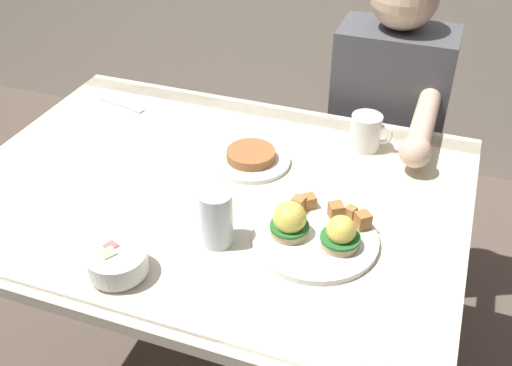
{
  "coord_description": "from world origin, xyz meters",
  "views": [
    {
      "loc": [
        0.5,
        -1.07,
        1.59
      ],
      "look_at": [
        0.12,
        0.0,
        0.78
      ],
      "focal_mm": 42.38,
      "sensor_mm": 36.0,
      "label": 1
    }
  ],
  "objects_px": {
    "eggs_benedict_plate": "(315,232)",
    "fruit_bowl": "(117,263)",
    "diner_person": "(387,125)",
    "fork": "(125,106)",
    "dining_table": "(213,222)",
    "side_plate": "(251,158)",
    "coffee_mug": "(367,131)",
    "water_glass_near": "(217,221)"
  },
  "relations": [
    {
      "from": "fruit_bowl",
      "to": "coffee_mug",
      "type": "height_order",
      "value": "coffee_mug"
    },
    {
      "from": "coffee_mug",
      "to": "fork",
      "type": "distance_m",
      "value": 0.71
    },
    {
      "from": "diner_person",
      "to": "fork",
      "type": "bearing_deg",
      "value": -156.67
    },
    {
      "from": "fruit_bowl",
      "to": "water_glass_near",
      "type": "relative_size",
      "value": 0.96
    },
    {
      "from": "dining_table",
      "to": "eggs_benedict_plate",
      "type": "bearing_deg",
      "value": -20.42
    },
    {
      "from": "fruit_bowl",
      "to": "fork",
      "type": "distance_m",
      "value": 0.71
    },
    {
      "from": "dining_table",
      "to": "diner_person",
      "type": "bearing_deg",
      "value": 61.38
    },
    {
      "from": "fruit_bowl",
      "to": "diner_person",
      "type": "height_order",
      "value": "diner_person"
    },
    {
      "from": "eggs_benedict_plate",
      "to": "fruit_bowl",
      "type": "xyz_separation_m",
      "value": [
        -0.34,
        -0.23,
        0.0
      ]
    },
    {
      "from": "eggs_benedict_plate",
      "to": "coffee_mug",
      "type": "xyz_separation_m",
      "value": [
        0.03,
        0.41,
        0.02
      ]
    },
    {
      "from": "fork",
      "to": "dining_table",
      "type": "bearing_deg",
      "value": -35.44
    },
    {
      "from": "eggs_benedict_plate",
      "to": "fruit_bowl",
      "type": "relative_size",
      "value": 2.25
    },
    {
      "from": "side_plate",
      "to": "diner_person",
      "type": "xyz_separation_m",
      "value": [
        0.27,
        0.47,
        -0.1
      ]
    },
    {
      "from": "dining_table",
      "to": "water_glass_near",
      "type": "height_order",
      "value": "water_glass_near"
    },
    {
      "from": "eggs_benedict_plate",
      "to": "fruit_bowl",
      "type": "bearing_deg",
      "value": -145.89
    },
    {
      "from": "dining_table",
      "to": "fruit_bowl",
      "type": "height_order",
      "value": "fruit_bowl"
    },
    {
      "from": "coffee_mug",
      "to": "water_glass_near",
      "type": "relative_size",
      "value": 0.89
    },
    {
      "from": "water_glass_near",
      "to": "diner_person",
      "type": "relative_size",
      "value": 0.11
    },
    {
      "from": "fork",
      "to": "diner_person",
      "type": "distance_m",
      "value": 0.8
    },
    {
      "from": "eggs_benedict_plate",
      "to": "fork",
      "type": "bearing_deg",
      "value": 150.29
    },
    {
      "from": "dining_table",
      "to": "coffee_mug",
      "type": "distance_m",
      "value": 0.46
    },
    {
      "from": "fruit_bowl",
      "to": "dining_table",
      "type": "bearing_deg",
      "value": 80.83
    },
    {
      "from": "dining_table",
      "to": "water_glass_near",
      "type": "relative_size",
      "value": 9.62
    },
    {
      "from": "water_glass_near",
      "to": "side_plate",
      "type": "distance_m",
      "value": 0.31
    },
    {
      "from": "eggs_benedict_plate",
      "to": "diner_person",
      "type": "relative_size",
      "value": 0.24
    },
    {
      "from": "dining_table",
      "to": "fork",
      "type": "height_order",
      "value": "fork"
    },
    {
      "from": "eggs_benedict_plate",
      "to": "fork",
      "type": "relative_size",
      "value": 1.74
    },
    {
      "from": "eggs_benedict_plate",
      "to": "diner_person",
      "type": "bearing_deg",
      "value": 86.57
    },
    {
      "from": "fruit_bowl",
      "to": "eggs_benedict_plate",
      "type": "bearing_deg",
      "value": 34.11
    },
    {
      "from": "eggs_benedict_plate",
      "to": "side_plate",
      "type": "bearing_deg",
      "value": 134.15
    },
    {
      "from": "dining_table",
      "to": "side_plate",
      "type": "relative_size",
      "value": 6.0
    },
    {
      "from": "eggs_benedict_plate",
      "to": "side_plate",
      "type": "relative_size",
      "value": 1.35
    },
    {
      "from": "fork",
      "to": "fruit_bowl",
      "type": "bearing_deg",
      "value": -60.82
    },
    {
      "from": "dining_table",
      "to": "fork",
      "type": "relative_size",
      "value": 7.71
    },
    {
      "from": "dining_table",
      "to": "eggs_benedict_plate",
      "type": "xyz_separation_m",
      "value": [
        0.29,
        -0.11,
        0.13
      ]
    },
    {
      "from": "fork",
      "to": "water_glass_near",
      "type": "xyz_separation_m",
      "value": [
        0.49,
        -0.46,
        0.05
      ]
    },
    {
      "from": "fruit_bowl",
      "to": "fork",
      "type": "bearing_deg",
      "value": 119.18
    },
    {
      "from": "side_plate",
      "to": "diner_person",
      "type": "height_order",
      "value": "diner_person"
    },
    {
      "from": "dining_table",
      "to": "side_plate",
      "type": "bearing_deg",
      "value": 68.31
    },
    {
      "from": "water_glass_near",
      "to": "diner_person",
      "type": "height_order",
      "value": "diner_person"
    },
    {
      "from": "coffee_mug",
      "to": "water_glass_near",
      "type": "distance_m",
      "value": 0.53
    },
    {
      "from": "eggs_benedict_plate",
      "to": "diner_person",
      "type": "distance_m",
      "value": 0.72
    }
  ]
}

